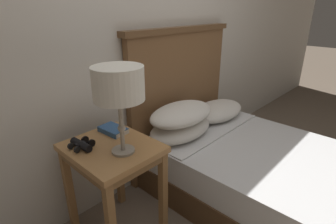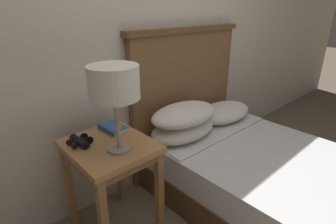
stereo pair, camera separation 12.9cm
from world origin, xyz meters
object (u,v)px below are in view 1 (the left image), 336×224
at_px(nightstand, 113,161).
at_px(bed, 252,164).
at_px(table_lamp, 119,86).
at_px(binoculars_pair, 81,145).
at_px(book_on_nightstand, 113,130).

height_order(nightstand, bed, bed).
bearing_deg(table_lamp, binoculars_pair, 124.04).
height_order(table_lamp, book_on_nightstand, table_lamp).
relative_size(table_lamp, binoculars_pair, 3.01).
distance_m(book_on_nightstand, binoculars_pair, 0.25).
distance_m(table_lamp, book_on_nightstand, 0.46).
bearing_deg(table_lamp, book_on_nightstand, 66.61).
relative_size(nightstand, binoculars_pair, 4.12).
height_order(table_lamp, binoculars_pair, table_lamp).
relative_size(book_on_nightstand, binoculars_pair, 1.18).
bearing_deg(bed, book_on_nightstand, 144.67).
distance_m(nightstand, table_lamp, 0.50).
bearing_deg(nightstand, binoculars_pair, 143.10).
relative_size(nightstand, book_on_nightstand, 3.48).
bearing_deg(table_lamp, bed, -20.40).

